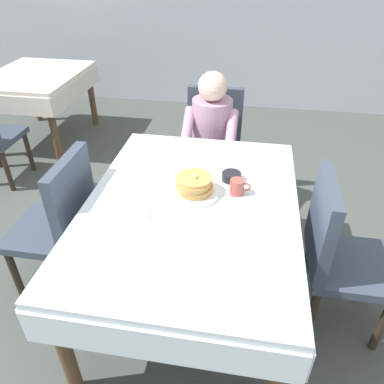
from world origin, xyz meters
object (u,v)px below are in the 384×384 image
Objects in this scene: cup_coffee at (237,187)px; background_table_far at (37,85)px; chair_right_side at (335,249)px; bowl_butter at (231,176)px; plate_breakfast at (194,192)px; breakfast_stack at (194,184)px; diner_person at (211,132)px; spoon_near_edge at (188,227)px; chair_diner at (213,140)px; knife_right_of_plate at (229,199)px; fork_left_of_plate at (159,192)px; dining_table_main at (191,216)px; chair_left_side at (61,219)px.

background_table_far is (-2.20, 1.83, -0.16)m from cup_coffee.
chair_right_side is 0.68m from bowl_butter.
plate_breakfast is 0.25× the size of background_table_far.
background_table_far is at bearing 140.31° from cup_coffee.
bowl_butter is 2.75m from background_table_far.
diner_person is at bearing 91.25° from breakfast_stack.
diner_person is at bearing 105.42° from bowl_butter.
bowl_butter reaches higher than spoon_near_edge.
chair_diner is 4.65× the size of knife_right_of_plate.
bowl_butter reaches higher than fork_left_of_plate.
bowl_butter is at bearing 53.66° from dining_table_main.
plate_breakfast is at bearing -96.12° from chair_right_side.
diner_person is 6.22× the size of fork_left_of_plate.
breakfast_stack reaches higher than bowl_butter.
bowl_butter is 0.55× the size of knife_right_of_plate.
chair_diner is at bearing 91.02° from dining_table_main.
breakfast_stack is 0.20m from knife_right_of_plate.
diner_person is 1.00× the size of background_table_far.
chair_diner reaches higher than background_table_far.
dining_table_main is at bearing -89.65° from breakfast_stack.
cup_coffee is 1.03× the size of bowl_butter.
chair_right_side reaches higher than background_table_far.
chair_right_side is at bearing 127.97° from diner_person.
plate_breakfast is at bearing -83.87° from chair_left_side.
spoon_near_edge is (0.02, -0.28, -0.06)m from breakfast_stack.
chair_diner is 4.61× the size of breakfast_stack.
chair_right_side is 0.62m from knife_right_of_plate.
diner_person is at bearing -8.72° from fork_left_of_plate.
diner_person is at bearing -36.48° from chair_left_side.
chair_right_side is 3.37m from background_table_far.
fork_left_of_plate is 0.33m from spoon_near_edge.
knife_right_of_plate is (0.19, -0.02, -0.06)m from breakfast_stack.
diner_person reaches higher than chair_diner.
bowl_butter is at bearing 53.84° from spoon_near_edge.
breakfast_stack reaches higher than background_table_far.
dining_table_main is 0.22m from fork_left_of_plate.
diner_person is 0.94m from breakfast_stack.
cup_coffee is (0.23, 0.04, 0.03)m from plate_breakfast.
knife_right_of_plate is (0.96, 0.06, 0.21)m from chair_left_side.
chair_right_side is 8.45× the size of bowl_butter.
chair_diner is 1.10m from cup_coffee.
chair_left_side is at bearing 57.34° from chair_diner.
spoon_near_edge is at bearing -139.67° from fork_left_of_plate.
chair_diner is 8.23× the size of cup_coffee.
bowl_butter is at bearing -75.06° from chair_left_side.
chair_diner is 1.41m from chair_right_side.
background_table_far is (-1.20, 1.95, 0.09)m from chair_left_side.
diner_person reaches higher than spoon_near_edge.
dining_table_main is at bearing -90.00° from chair_right_side.
knife_right_of_plate is (0.38, 0.00, 0.00)m from fork_left_of_plate.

